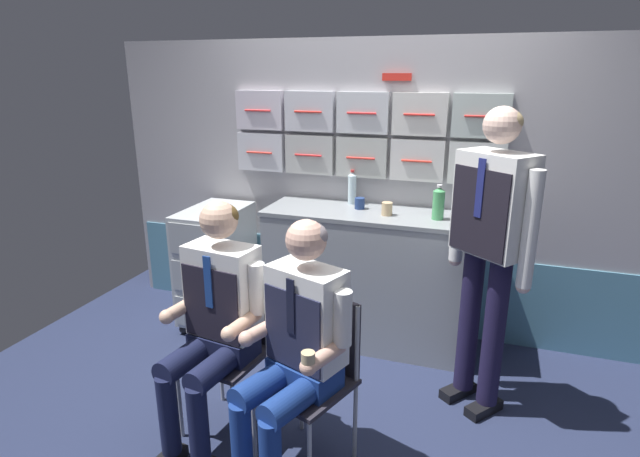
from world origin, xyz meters
The scene contains 15 objects.
ground centered at (0.00, 0.00, -0.02)m, with size 4.80×4.80×0.04m, color #222A45.
galley_bulkhead centered at (-0.01, 1.37, 1.08)m, with size 4.20×0.14×2.15m.
galley_counter centered at (0.05, 1.09, 0.49)m, with size 1.53×0.53×0.98m.
service_trolley centered at (-1.16, 0.98, 0.50)m, with size 0.40×0.65×0.93m.
folding_chair_left centered at (-0.45, -0.04, 0.54)m, with size 0.45×0.45×0.86m.
crew_member_left centered at (-0.48, -0.20, 0.73)m, with size 0.51×0.66×1.31m.
folding_chair_center centered at (0.07, -0.16, 0.54)m, with size 0.51×0.51×0.86m.
crew_member_center centered at (0.02, -0.31, 0.72)m, with size 0.54×0.68×1.29m.
crew_member_standing centered at (0.83, 0.54, 1.06)m, with size 0.45×0.42×1.75m.
water_bottle_clear centered at (0.49, 1.05, 1.09)m, with size 0.08×0.08×0.23m.
water_bottle_blue_cap centered at (-0.16, 1.27, 1.10)m, with size 0.06×0.06×0.25m.
coffee_cup_spare centered at (0.70, 1.25, 1.02)m, with size 0.07×0.07×0.07m.
coffee_cup_white centered at (0.15, 1.04, 1.03)m, with size 0.07×0.07×0.09m.
paper_cup_blue centered at (0.65, 0.91, 1.03)m, with size 0.06×0.06×0.09m.
espresso_cup_small centered at (-0.06, 1.15, 1.03)m, with size 0.07×0.07×0.08m.
Camera 1 is at (0.80, -2.26, 1.92)m, focal length 28.56 mm.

